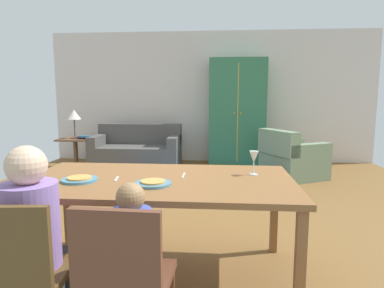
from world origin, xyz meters
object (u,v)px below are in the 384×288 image
object	(u,v)px
plate_near_man	(80,180)
person_man	(35,252)
couch	(137,151)
handbag	(264,176)
person_child	(134,271)
armchair	(291,159)
table_lamp	(74,116)
book_lower	(83,137)
dining_table	(158,187)
side_table	(76,149)
wine_glass	(254,158)
book_upper	(85,137)
plate_near_child	(153,184)
dining_chair_man	(19,272)
armoire	(237,113)
dining_chair_child	(124,277)

from	to	relation	value
plate_near_man	person_man	size ratio (longest dim) A/B	0.23
couch	handbag	bearing A→B (deg)	-26.54
person_child	armchair	bearing A→B (deg)	67.39
armchair	table_lamp	distance (m)	4.03
person_man	table_lamp	size ratio (longest dim) A/B	2.05
person_child	book_lower	size ratio (longest dim) A/B	4.20
plate_near_man	armchair	xyz separation A→B (m)	(2.21, 3.39, -0.45)
dining_table	table_lamp	bearing A→B (deg)	121.74
table_lamp	book_lower	size ratio (longest dim) A/B	2.45
plate_near_man	book_lower	xyz separation A→B (m)	(-1.59, 3.84, -0.18)
handbag	dining_table	bearing A→B (deg)	-112.58
side_table	table_lamp	bearing A→B (deg)	180.00
armchair	book_lower	distance (m)	3.84
wine_glass	person_child	world-z (taller)	wine_glass
dining_table	side_table	distance (m)	4.35
book_lower	book_upper	distance (m)	0.10
side_table	handbag	world-z (taller)	side_table
plate_near_man	table_lamp	world-z (taller)	table_lamp
plate_near_man	table_lamp	distance (m)	4.19
plate_near_child	person_child	bearing A→B (deg)	-89.89
plate_near_child	book_upper	xyz separation A→B (m)	(-2.07, 3.82, -0.15)
armchair	table_lamp	bearing A→B (deg)	173.85
side_table	dining_chair_man	bearing A→B (deg)	-69.16
dining_chair_man	armoire	xyz separation A→B (m)	(1.33, 5.23, 0.56)
person_child	book_lower	bearing A→B (deg)	115.70
dining_chair_child	couch	xyz separation A→B (m)	(-1.16, 4.84, -0.19)
armoire	side_table	distance (m)	3.21
dining_table	plate_near_child	size ratio (longest dim) A/B	7.94
dining_chair_man	book_upper	bearing A→B (deg)	108.70
armoire	handbag	xyz separation A→B (m)	(0.37, -1.55, -0.92)
person_child	side_table	world-z (taller)	person_child
plate_near_man	armchair	size ratio (longest dim) A/B	0.22
dining_chair_child	book_upper	bearing A→B (deg)	114.53
couch	armoire	size ratio (longest dim) A/B	0.80
dining_chair_man	table_lamp	size ratio (longest dim) A/B	1.61
armchair	side_table	bearing A→B (deg)	173.85
side_table	person_man	bearing A→B (deg)	-68.55
dining_chair_child	book_upper	distance (m)	4.99
handbag	dining_chair_man	bearing A→B (deg)	-114.74
dining_chair_man	armchair	distance (m)	4.71
wine_glass	person_man	distance (m)	1.60
book_lower	table_lamp	bearing A→B (deg)	-169.63
dining_chair_child	handbag	size ratio (longest dim) A/B	2.72
dining_table	plate_near_man	xyz separation A→B (m)	(-0.55, -0.12, 0.07)
plate_near_man	person_man	xyz separation A→B (m)	(-0.00, -0.60, -0.26)
book_lower	handbag	world-z (taller)	book_lower
plate_near_child	dining_chair_child	size ratio (longest dim) A/B	0.29
dining_table	book_upper	world-z (taller)	dining_table
side_table	dining_chair_child	bearing A→B (deg)	-63.56
plate_near_man	couch	bearing A→B (deg)	98.56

